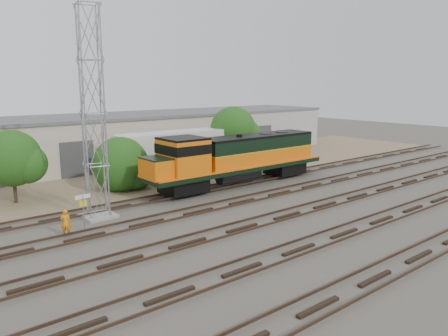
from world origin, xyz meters
TOP-DOWN VIEW (x-y plane):
  - ground at (0.00, 0.00)m, footprint 140.00×140.00m
  - dirt_strip at (0.00, 15.00)m, footprint 80.00×16.00m
  - tracks at (0.00, -3.00)m, footprint 80.00×20.40m
  - warehouse at (0.04, 22.98)m, footprint 58.40×10.40m
  - locomotive at (3.32, 6.00)m, footprint 18.00×3.16m
  - signal_tower at (-9.73, 4.80)m, footprint 1.99×1.99m
  - sign_post at (-11.54, 2.69)m, footprint 0.94×0.09m
  - worker at (-12.68, 2.54)m, footprint 0.70×0.62m
  - semi_trailer at (2.75, 12.47)m, footprint 13.91×2.98m
  - dumpster_blue at (18.11, 16.28)m, footprint 1.93×1.86m
  - dumpster_red at (20.43, 15.89)m, footprint 1.94×1.89m
  - tree_west at (-12.80, 11.87)m, footprint 4.35×4.14m
  - tree_mid at (-4.77, 10.83)m, footprint 4.90×4.66m
  - tree_east at (8.39, 11.93)m, footprint 4.96×4.72m

SIDE VIEW (x-z plane):
  - ground at x=0.00m, z-range 0.00..0.00m
  - dirt_strip at x=0.00m, z-range 0.00..0.02m
  - tracks at x=0.00m, z-range -0.06..0.22m
  - dumpster_red at x=20.43m, z-range 0.00..1.40m
  - dumpster_blue at x=18.11m, z-range 0.00..1.50m
  - worker at x=-12.68m, z-range 0.00..1.62m
  - sign_post at x=-11.54m, z-range 0.46..2.75m
  - tree_mid at x=-4.77m, z-range -0.40..4.27m
  - locomotive at x=3.32m, z-range 0.31..4.63m
  - warehouse at x=0.04m, z-range 0.00..5.30m
  - semi_trailer at x=2.75m, z-range 0.55..4.82m
  - tree_west at x=-12.80m, z-range 0.53..5.95m
  - tree_east at x=8.39m, z-range 0.70..7.08m
  - signal_tower at x=-9.73m, z-range -0.15..13.30m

